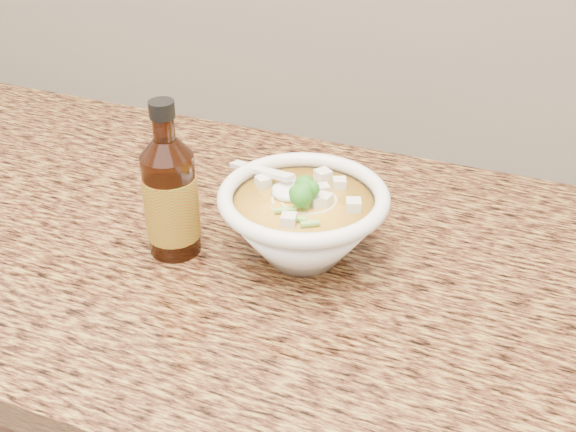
% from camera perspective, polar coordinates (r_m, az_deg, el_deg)
% --- Properties ---
extents(counter_slab, '(4.00, 0.68, 0.04)m').
position_cam_1_polar(counter_slab, '(0.95, -4.13, -2.65)').
color(counter_slab, olive).
rests_on(counter_slab, cabinet).
extents(soup_bowl, '(0.23, 0.21, 0.11)m').
position_cam_1_polar(soup_bowl, '(0.87, 1.20, -0.54)').
color(soup_bowl, white).
rests_on(soup_bowl, counter_slab).
extents(hot_sauce_bottle, '(0.07, 0.07, 0.20)m').
position_cam_1_polar(hot_sauce_bottle, '(0.88, -9.25, 1.45)').
color(hot_sauce_bottle, black).
rests_on(hot_sauce_bottle, counter_slab).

